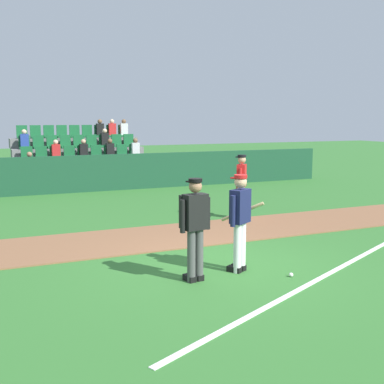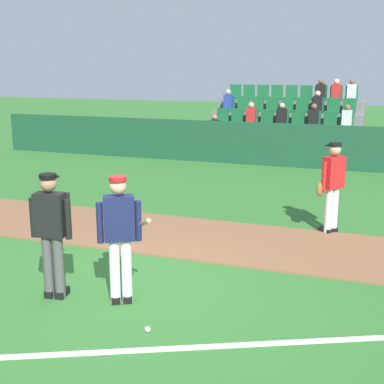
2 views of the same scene
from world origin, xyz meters
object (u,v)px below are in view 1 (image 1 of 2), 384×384
Objects in this scene: runner_red_jersey at (241,184)px; baseball at (291,275)px; batter_navy_jersey at (240,219)px; umpire_home_plate at (195,223)px.

runner_red_jersey is 5.14m from baseball.
umpire_home_plate is (-0.95, -0.15, 0.03)m from batter_navy_jersey.
umpire_home_plate is at bearing -170.86° from batter_navy_jersey.
umpire_home_plate reaches higher than baseball.
runner_red_jersey is 23.78× the size of baseball.
batter_navy_jersey is at bearing -119.69° from runner_red_jersey.
runner_red_jersey reaches higher than baseball.
umpire_home_plate is 23.78× the size of baseball.
baseball is (0.67, -0.64, -0.93)m from batter_navy_jersey.
batter_navy_jersey is at bearing 136.32° from baseball.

